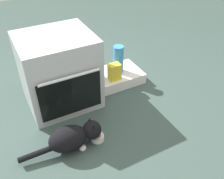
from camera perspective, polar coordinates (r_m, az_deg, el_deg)
ground at (r=2.25m, az=-7.37°, el=-8.73°), size 8.00×8.00×0.00m
oven at (r=2.36m, az=-11.92°, el=4.14°), size 0.65×0.63×0.70m
pantry_cabinet at (r=2.76m, az=1.09°, el=3.02°), size 0.53×0.38×0.11m
food_bowl at (r=2.12m, az=-3.36°, el=-10.82°), size 0.11×0.11×0.07m
cat at (r=2.02m, az=-8.92°, el=-10.70°), size 0.67×0.23×0.23m
water_bottle at (r=2.66m, az=1.46°, el=6.96°), size 0.11×0.11×0.30m
snack_bag at (r=2.56m, az=0.57°, el=4.05°), size 0.12×0.09×0.18m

